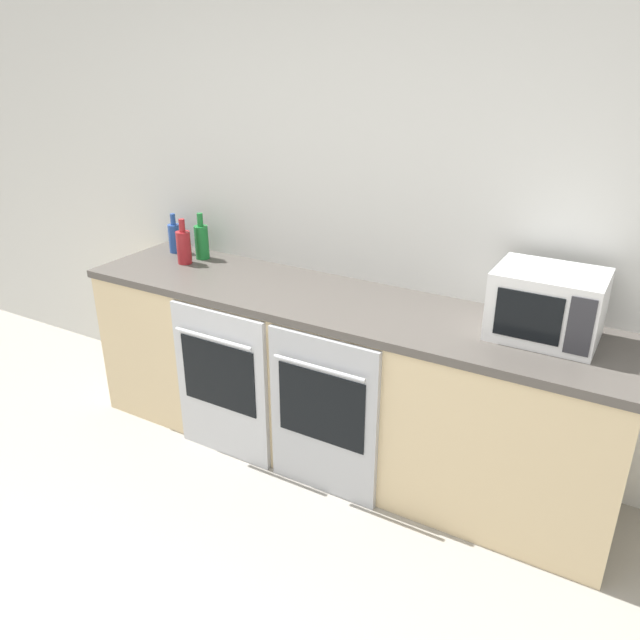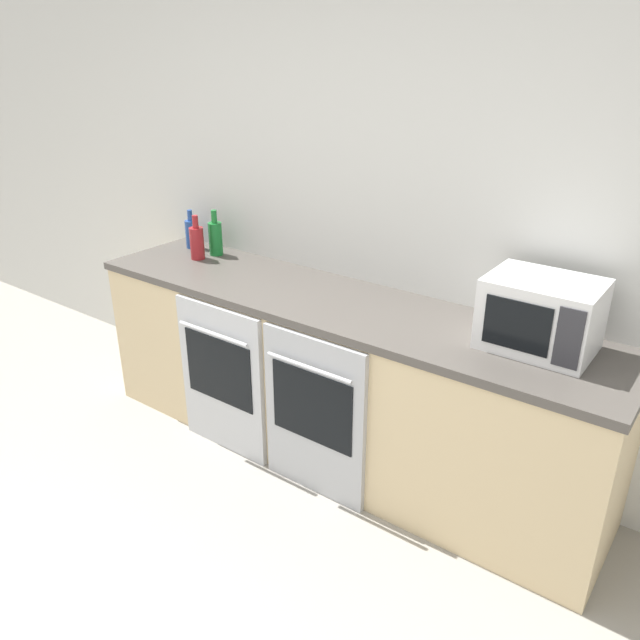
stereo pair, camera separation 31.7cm
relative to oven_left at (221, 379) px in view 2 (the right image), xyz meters
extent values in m
cube|color=silver|center=(0.50, 0.67, 0.87)|extent=(10.00, 0.06, 2.60)
cube|color=#D1B789|center=(0.50, 0.33, 0.00)|extent=(2.81, 0.62, 0.85)
cube|color=#4C4742|center=(0.50, 0.33, 0.44)|extent=(2.83, 0.65, 0.04)
cube|color=#B7BABF|center=(0.00, 0.00, -0.01)|extent=(0.57, 0.03, 0.84)
cube|color=black|center=(0.00, -0.02, 0.06)|extent=(0.46, 0.01, 0.37)
cylinder|color=#B7BABF|center=(0.00, -0.04, 0.28)|extent=(0.47, 0.02, 0.02)
cube|color=#A8AAAF|center=(0.61, 0.00, -0.01)|extent=(0.57, 0.03, 0.84)
cube|color=black|center=(0.61, -0.02, 0.06)|extent=(0.46, 0.01, 0.37)
cylinder|color=#A8AAAF|center=(0.61, -0.04, 0.28)|extent=(0.47, 0.02, 0.02)
cube|color=silver|center=(1.47, 0.40, 0.61)|extent=(0.44, 0.33, 0.30)
cube|color=black|center=(1.43, 0.23, 0.61)|extent=(0.26, 0.01, 0.20)
cube|color=#2D2D33|center=(1.63, 0.23, 0.61)|extent=(0.10, 0.01, 0.24)
cylinder|color=#234793|center=(-0.71, 0.51, 0.55)|extent=(0.07, 0.07, 0.17)
cylinder|color=#234793|center=(-0.71, 0.51, 0.67)|extent=(0.03, 0.03, 0.07)
cylinder|color=#19722D|center=(-0.49, 0.50, 0.56)|extent=(0.08, 0.08, 0.19)
cylinder|color=#19722D|center=(-0.49, 0.50, 0.69)|extent=(0.03, 0.03, 0.08)
cylinder|color=maroon|center=(-0.52, 0.38, 0.56)|extent=(0.08, 0.08, 0.19)
cylinder|color=maroon|center=(-0.52, 0.38, 0.68)|extent=(0.03, 0.03, 0.07)
camera|label=1|loc=(1.86, -2.18, 1.62)|focal=35.00mm
camera|label=2|loc=(2.13, -2.00, 1.62)|focal=35.00mm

